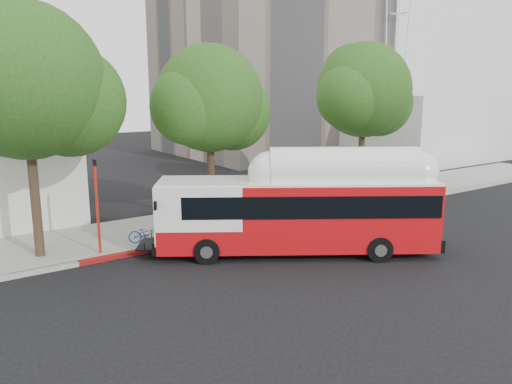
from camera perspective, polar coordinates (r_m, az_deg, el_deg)
ground at (r=20.41m, az=5.86°, el=-7.06°), size 120.00×120.00×0.00m
sidewalk at (r=25.46m, az=-3.66°, el=-3.04°), size 60.00×5.00×0.15m
curb_strip at (r=23.35m, az=-0.36°, el=-4.38°), size 60.00×0.30×0.15m
red_curb_segment at (r=21.87m, az=-6.90°, el=-5.58°), size 10.00×0.32×0.16m
street_tree_left at (r=20.61m, az=-23.61°, el=10.91°), size 6.67×5.80×9.74m
street_tree_mid at (r=23.95m, az=-4.53°, el=10.14°), size 5.75×5.00×8.62m
street_tree_right at (r=30.12m, az=12.71°, el=10.88°), size 6.21×5.40×9.18m
horizon_block at (r=52.62m, az=19.78°, el=7.17°), size 20.00×12.00×6.00m
transit_bus at (r=20.01m, az=4.93°, el=-2.58°), size 10.98×8.06×3.48m
signal_pole at (r=20.42m, az=-17.68°, el=-1.74°), size 0.11×0.37×3.89m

